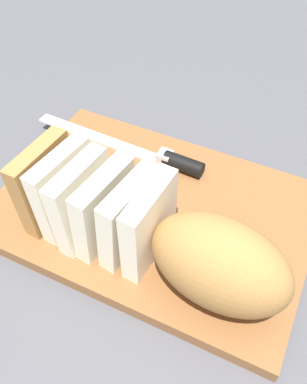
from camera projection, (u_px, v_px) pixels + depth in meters
The scene contains 8 objects.
ground_plane at pixel (153, 216), 0.56m from camera, with size 3.00×3.00×0.00m, color #4C4C51.
cutting_board at pixel (153, 212), 0.56m from camera, with size 0.41×0.28×0.02m, color brown.
bread_loaf at pixel (159, 235), 0.45m from camera, with size 0.33×0.12×0.11m.
bread_knife at pixel (158, 156), 0.60m from camera, with size 0.29×0.04×0.02m.
crumb_near_knife at pixel (124, 196), 0.56m from camera, with size 0.01×0.01×0.01m, color tan.
crumb_near_loaf at pixel (142, 172), 0.59m from camera, with size 0.01×0.01×0.01m, color tan.
crumb_stray_left at pixel (195, 223), 0.53m from camera, with size 0.00×0.00×0.00m, color tan.
crumb_stray_right at pixel (119, 200), 0.56m from camera, with size 0.00×0.00×0.00m, color tan.
Camera 1 is at (-0.15, 0.32, 0.44)m, focal length 38.64 mm.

